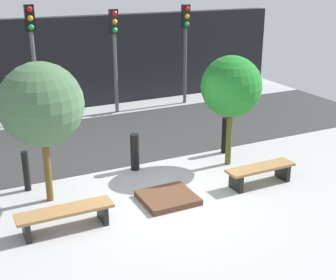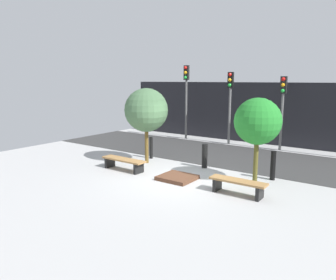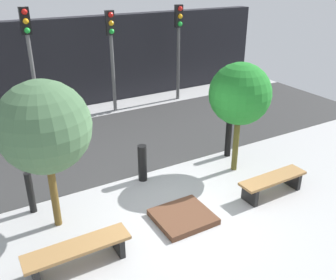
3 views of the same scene
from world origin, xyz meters
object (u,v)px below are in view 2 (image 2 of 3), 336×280
at_px(bollard_left, 205,156).
at_px(bollard_center, 273,165).
at_px(bench_left, 124,162).
at_px(tree_behind_right_bench, 258,122).
at_px(bollard_far_left, 151,148).
at_px(planter_bed, 177,178).
at_px(traffic_light_mid_east, 283,99).
at_px(tree_behind_left_bench, 146,110).
at_px(traffic_light_mid_west, 230,95).
at_px(traffic_light_west, 186,89).
at_px(bench_right, 238,184).

xyz_separation_m(bollard_left, bollard_center, (2.57, 0.00, 0.03)).
xyz_separation_m(bench_left, tree_behind_right_bench, (4.48, 1.33, 1.68)).
bearing_deg(bollard_far_left, bench_left, -80.55).
bearing_deg(bollard_left, bollard_center, 0.00).
bearing_deg(bench_left, planter_bed, 5.52).
relative_size(planter_bed, tree_behind_right_bench, 0.41).
height_order(bench_left, traffic_light_mid_east, traffic_light_mid_east).
height_order(bench_left, tree_behind_left_bench, tree_behind_left_bench).
height_order(bench_left, bollard_far_left, bollard_far_left).
height_order(tree_behind_right_bench, traffic_light_mid_west, traffic_light_mid_west).
distance_m(tree_behind_right_bench, traffic_light_west, 8.33).
relative_size(bollard_far_left, traffic_light_mid_east, 0.27).
bearing_deg(bench_left, bollard_far_left, 99.86).
xyz_separation_m(bollard_center, traffic_light_mid_east, (-1.26, 4.83, 1.89)).
distance_m(bench_left, bollard_left, 3.02).
relative_size(traffic_light_west, traffic_light_mid_west, 1.11).
xyz_separation_m(tree_behind_left_bench, traffic_light_mid_west, (0.92, 5.52, 0.42)).
xyz_separation_m(tree_behind_left_bench, traffic_light_mid_east, (3.55, 5.52, 0.27)).
bearing_deg(tree_behind_right_bench, bollard_center, 64.10).
xyz_separation_m(planter_bed, tree_behind_left_bench, (-2.24, 1.13, 2.04)).
distance_m(planter_bed, traffic_light_mid_east, 7.16).
xyz_separation_m(bollard_far_left, traffic_light_mid_east, (3.89, 4.83, 1.92)).
bearing_deg(bollard_far_left, bollard_left, 0.00).
bearing_deg(bollard_far_left, traffic_light_mid_east, 51.13).
bearing_deg(traffic_light_west, bollard_far_left, -74.13).
xyz_separation_m(tree_behind_left_bench, bollard_center, (4.81, 0.69, -1.61)).
xyz_separation_m(bollard_left, traffic_light_mid_west, (-1.32, 4.83, 2.07)).
relative_size(tree_behind_right_bench, traffic_light_west, 0.68).
relative_size(planter_bed, traffic_light_mid_east, 0.33).
bearing_deg(traffic_light_mid_west, bench_left, -97.67).
distance_m(tree_behind_right_bench, traffic_light_mid_east, 5.61).
bearing_deg(bench_right, traffic_light_mid_east, 97.26).
height_order(bollard_left, traffic_light_mid_east, traffic_light_mid_east).
distance_m(bollard_left, traffic_light_mid_east, 5.36).
distance_m(bench_right, traffic_light_mid_west, 8.03).
relative_size(bench_right, tree_behind_right_bench, 0.61).
height_order(traffic_light_west, traffic_light_mid_west, traffic_light_west).
xyz_separation_m(bench_left, planter_bed, (2.24, 0.20, -0.25)).
bearing_deg(planter_bed, bench_right, -5.11).
bearing_deg(bench_right, bench_left, 179.59).
bearing_deg(bollard_far_left, bollard_center, 0.00).
bearing_deg(tree_behind_left_bench, bench_left, -90.00).
relative_size(tree_behind_right_bench, traffic_light_mid_east, 0.80).
relative_size(bollard_far_left, traffic_light_west, 0.23).
xyz_separation_m(bench_right, tree_behind_right_bench, (0.00, 1.33, 1.67)).
distance_m(tree_behind_left_bench, bollard_left, 2.86).
distance_m(tree_behind_left_bench, traffic_light_mid_east, 6.57).
bearing_deg(traffic_light_west, bench_right, -47.92).
relative_size(traffic_light_west, traffic_light_mid_east, 1.18).
xyz_separation_m(bench_right, traffic_light_mid_east, (-0.92, 6.85, 2.06)).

